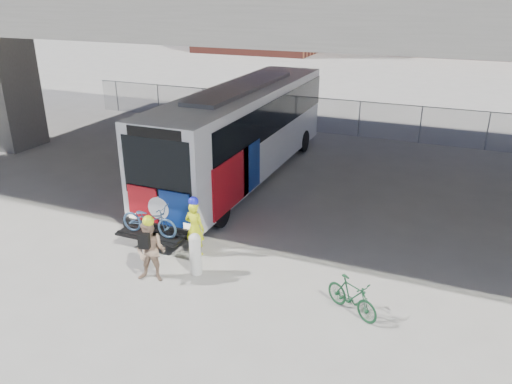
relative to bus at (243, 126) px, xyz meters
The scene contains 9 objects.
ground 5.20m from the bus, 65.11° to the right, with size 160.00×160.00×0.00m, color #9E9991.
bus is the anchor object (origin of this frame).
overpass 4.88m from the bus, ahead, with size 40.00×16.00×7.95m.
chainlink_fence 7.97m from the bus, 75.42° to the left, with size 30.00×0.06×30.00m.
brick_buildings 44.16m from the bus, 85.79° to the left, with size 54.00×22.00×12.00m.
bollard 7.62m from the bus, 75.59° to the right, with size 0.31×0.31×1.19m.
cyclist_hivis 6.58m from the bus, 78.06° to the right, with size 0.61×0.41×1.78m.
cyclist_tan 8.12m from the bus, 83.01° to the right, with size 0.94×0.80×1.85m.
bike_parked 9.69m from the bus, 50.57° to the right, with size 0.43×1.51×0.91m, color #154425.
Camera 1 is at (5.80, -12.93, 7.07)m, focal length 35.00 mm.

